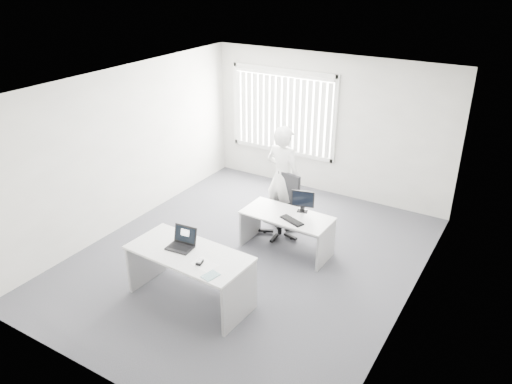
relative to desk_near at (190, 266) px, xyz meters
The scene contains 18 objects.
ground 1.44m from the desk_near, 84.56° to the left, with size 6.00×6.00×0.00m, color #595961.
wall_back 4.40m from the desk_near, 88.34° to the left, with size 5.00×0.02×2.80m, color silver.
wall_front 1.88m from the desk_near, 85.75° to the right, with size 5.00×0.02×2.80m, color silver.
wall_left 2.84m from the desk_near, 151.02° to the left, with size 0.02×6.00×2.80m, color silver.
wall_right 3.05m from the desk_near, 26.61° to the left, with size 0.02×6.00×2.80m, color silver.
ceiling 2.60m from the desk_near, 84.56° to the left, with size 5.00×6.00×0.02m, color silver.
window 4.47m from the desk_near, 101.56° to the left, with size 2.32×0.06×1.76m, color silver.
blinds 4.41m from the desk_near, 101.72° to the left, with size 2.20×0.10×1.50m, color white, non-canonical shape.
desk_near is the anchor object (origin of this frame).
desk_far 1.93m from the desk_near, 74.10° to the left, with size 1.46×0.71×0.66m.
office_chair 2.35m from the desk_near, 85.26° to the left, with size 0.73×0.73×1.08m.
person 2.61m from the desk_near, 88.77° to the left, with size 0.68×0.45×1.87m, color white.
laptop 0.39m from the desk_near, behind, with size 0.35×0.31×0.27m, color black, non-canonical shape.
paper_sheet 0.45m from the desk_near, 19.79° to the right, with size 0.33×0.23×0.00m, color white.
mouse 0.41m from the desk_near, 26.43° to the right, with size 0.07×0.12×0.05m, color #B2B2B5, non-canonical shape.
booklet 0.69m from the desk_near, 27.58° to the right, with size 0.15×0.21×0.01m, color white.
keyboard 1.84m from the desk_near, 67.84° to the left, with size 0.43×0.14×0.02m, color black.
monitor 2.21m from the desk_near, 71.69° to the left, with size 0.37×0.11×0.37m, color black, non-canonical shape.
Camera 1 is at (3.62, -5.77, 4.40)m, focal length 35.00 mm.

